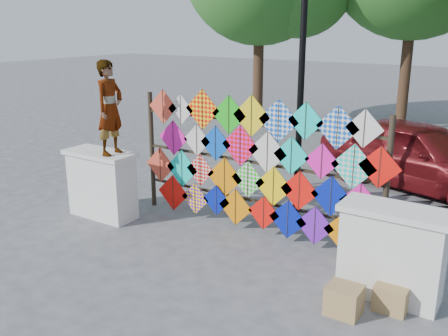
% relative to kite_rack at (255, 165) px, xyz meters
% --- Properties ---
extents(ground, '(80.00, 80.00, 0.00)m').
position_rel_kite_rack_xyz_m(ground, '(-0.09, -0.72, -1.23)').
color(ground, gray).
rests_on(ground, ground).
extents(parapet_left, '(1.40, 0.65, 1.28)m').
position_rel_kite_rack_xyz_m(parapet_left, '(-2.79, -0.92, -0.58)').
color(parapet_left, silver).
rests_on(parapet_left, ground).
extents(parapet_right, '(1.40, 0.65, 1.28)m').
position_rel_kite_rack_xyz_m(parapet_right, '(2.61, -0.92, -0.58)').
color(parapet_right, silver).
rests_on(parapet_right, ground).
extents(kite_rack, '(4.96, 0.24, 2.45)m').
position_rel_kite_rack_xyz_m(kite_rack, '(0.00, 0.00, 0.00)').
color(kite_rack, black).
rests_on(kite_rack, ground).
extents(vendor_woman, '(0.47, 0.66, 1.69)m').
position_rel_kite_rack_xyz_m(vendor_woman, '(-2.45, -0.92, 0.90)').
color(vendor_woman, '#99999E').
rests_on(vendor_woman, parapet_left).
extents(sedan, '(4.84, 3.03, 1.54)m').
position_rel_kite_rack_xyz_m(sedan, '(1.81, 4.13, -0.46)').
color(sedan, maroon).
rests_on(sedan, ground).
extents(lamppost, '(0.28, 0.28, 4.46)m').
position_rel_kite_rack_xyz_m(lamppost, '(0.21, 1.28, 1.47)').
color(lamppost, black).
rests_on(lamppost, ground).
extents(cardboard_box_near, '(0.43, 0.38, 0.38)m').
position_rel_kite_rack_xyz_m(cardboard_box_near, '(2.25, -1.65, -1.04)').
color(cardboard_box_near, tan).
rests_on(cardboard_box_near, ground).
extents(cardboard_box_far, '(0.41, 0.38, 0.35)m').
position_rel_kite_rack_xyz_m(cardboard_box_far, '(2.73, -1.22, -1.05)').
color(cardboard_box_far, tan).
rests_on(cardboard_box_far, ground).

